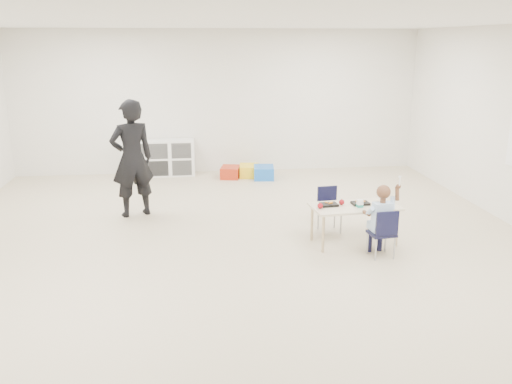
{
  "coord_description": "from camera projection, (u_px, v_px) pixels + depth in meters",
  "views": [
    {
      "loc": [
        -0.55,
        -6.29,
        2.57
      ],
      "look_at": [
        0.19,
        -0.19,
        0.85
      ],
      "focal_mm": 38.0,
      "sensor_mm": 36.0,
      "label": 1
    }
  ],
  "objects": [
    {
      "name": "room",
      "position": [
        238.0,
        144.0,
        6.39
      ],
      "size": [
        9.0,
        9.02,
        2.8
      ],
      "color": "#C1B495",
      "rests_on": "ground"
    },
    {
      "name": "table",
      "position": [
        354.0,
        224.0,
        7.07
      ],
      "size": [
        1.18,
        0.67,
        0.52
      ],
      "rotation": [
        0.0,
        0.0,
        0.1
      ],
      "color": "beige",
      "rests_on": "ground"
    },
    {
      "name": "chair_near",
      "position": [
        382.0,
        233.0,
        6.62
      ],
      "size": [
        0.33,
        0.31,
        0.62
      ],
      "primitive_type": null,
      "rotation": [
        0.0,
        0.0,
        0.1
      ],
      "color": "black",
      "rests_on": "ground"
    },
    {
      "name": "chair_far",
      "position": [
        330.0,
        210.0,
        7.49
      ],
      "size": [
        0.33,
        0.31,
        0.62
      ],
      "primitive_type": null,
      "rotation": [
        0.0,
        0.0,
        0.1
      ],
      "color": "black",
      "rests_on": "ground"
    },
    {
      "name": "child",
      "position": [
        383.0,
        219.0,
        6.57
      ],
      "size": [
        0.45,
        0.45,
        0.97
      ],
      "primitive_type": null,
      "rotation": [
        0.0,
        0.0,
        0.1
      ],
      "color": "#BCDCFF",
      "rests_on": "chair_near"
    },
    {
      "name": "lunch_tray_near",
      "position": [
        360.0,
        203.0,
        7.05
      ],
      "size": [
        0.24,
        0.18,
        0.03
      ],
      "primitive_type": "cube",
      "rotation": [
        0.0,
        0.0,
        0.1
      ],
      "color": "black",
      "rests_on": "table"
    },
    {
      "name": "lunch_tray_far",
      "position": [
        329.0,
        205.0,
        6.99
      ],
      "size": [
        0.24,
        0.18,
        0.03
      ],
      "primitive_type": "cube",
      "rotation": [
        0.0,
        0.0,
        0.1
      ],
      "color": "black",
      "rests_on": "table"
    },
    {
      "name": "milk_carton",
      "position": [
        360.0,
        204.0,
        6.9
      ],
      "size": [
        0.08,
        0.08,
        0.1
      ],
      "primitive_type": "cube",
      "rotation": [
        0.0,
        0.0,
        0.1
      ],
      "color": "white",
      "rests_on": "table"
    },
    {
      "name": "bread_roll",
      "position": [
        379.0,
        204.0,
        6.97
      ],
      "size": [
        0.09,
        0.09,
        0.07
      ],
      "primitive_type": "ellipsoid",
      "color": "#B5834A",
      "rests_on": "table"
    },
    {
      "name": "apple_near",
      "position": [
        342.0,
        202.0,
        7.02
      ],
      "size": [
        0.07,
        0.07,
        0.07
      ],
      "primitive_type": "sphere",
      "color": "maroon",
      "rests_on": "table"
    },
    {
      "name": "apple_far",
      "position": [
        320.0,
        206.0,
        6.87
      ],
      "size": [
        0.07,
        0.07,
        0.07
      ],
      "primitive_type": "sphere",
      "color": "maroon",
      "rests_on": "table"
    },
    {
      "name": "cubby_shelf",
      "position": [
        159.0,
        158.0,
        10.63
      ],
      "size": [
        1.4,
        0.4,
        0.7
      ],
      "primitive_type": "cube",
      "color": "white",
      "rests_on": "ground"
    },
    {
      "name": "adult",
      "position": [
        132.0,
        159.0,
        8.04
      ],
      "size": [
        0.76,
        0.64,
        1.76
      ],
      "primitive_type": "imported",
      "rotation": [
        0.0,
        0.0,
        3.54
      ],
      "color": "black",
      "rests_on": "ground"
    },
    {
      "name": "bin_red",
      "position": [
        230.0,
        172.0,
        10.51
      ],
      "size": [
        0.43,
        0.51,
        0.22
      ],
      "primitive_type": "cube",
      "rotation": [
        0.0,
        0.0,
        -0.21
      ],
      "color": "#B42A12",
      "rests_on": "ground"
    },
    {
      "name": "bin_yellow",
      "position": [
        249.0,
        171.0,
        10.61
      ],
      "size": [
        0.41,
        0.5,
        0.23
      ],
      "primitive_type": "cube",
      "rotation": [
        0.0,
        0.0,
        -0.11
      ],
      "color": "yellow",
      "rests_on": "ground"
    },
    {
      "name": "bin_blue",
      "position": [
        264.0,
        172.0,
        10.44
      ],
      "size": [
        0.43,
        0.52,
        0.24
      ],
      "primitive_type": "cube",
      "rotation": [
        0.0,
        0.0,
        -0.11
      ],
      "color": "blue",
      "rests_on": "ground"
    }
  ]
}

